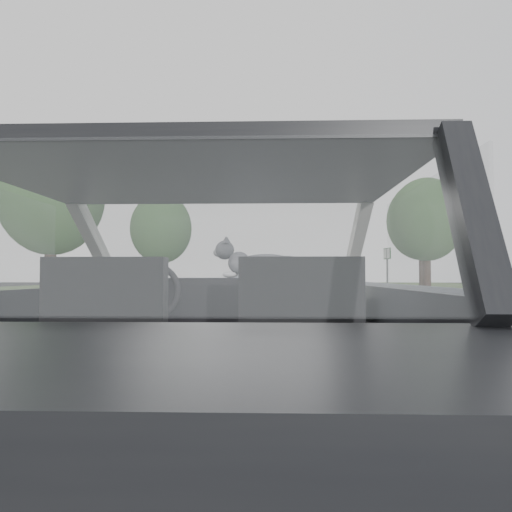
# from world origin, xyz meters

# --- Properties ---
(ground) EXTENTS (140.00, 140.00, 0.00)m
(ground) POSITION_xyz_m (0.00, 0.00, 0.00)
(ground) COLOR #282829
(ground) RESTS_ON ground
(subject_car) EXTENTS (1.80, 4.00, 1.45)m
(subject_car) POSITION_xyz_m (0.00, 0.00, 0.72)
(subject_car) COLOR black
(subject_car) RESTS_ON ground
(dashboard) EXTENTS (1.58, 0.45, 0.30)m
(dashboard) POSITION_xyz_m (0.00, 0.62, 0.85)
(dashboard) COLOR black
(dashboard) RESTS_ON subject_car
(driver_seat) EXTENTS (0.50, 0.72, 0.42)m
(driver_seat) POSITION_xyz_m (-0.40, -0.29, 0.88)
(driver_seat) COLOR black
(driver_seat) RESTS_ON subject_car
(passenger_seat) EXTENTS (0.50, 0.72, 0.42)m
(passenger_seat) POSITION_xyz_m (0.40, -0.29, 0.88)
(passenger_seat) COLOR black
(passenger_seat) RESTS_ON subject_car
(steering_wheel) EXTENTS (0.36, 0.36, 0.04)m
(steering_wheel) POSITION_xyz_m (-0.40, 0.33, 0.92)
(steering_wheel) COLOR black
(steering_wheel) RESTS_ON dashboard
(cat) EXTENTS (0.58, 0.21, 0.26)m
(cat) POSITION_xyz_m (0.24, 0.66, 1.08)
(cat) COLOR slate
(cat) RESTS_ON dashboard
(guardrail) EXTENTS (0.05, 90.00, 0.32)m
(guardrail) POSITION_xyz_m (4.30, 10.00, 0.58)
(guardrail) COLOR #979CAB
(guardrail) RESTS_ON ground
(other_car) EXTENTS (2.67, 4.81, 1.49)m
(other_car) POSITION_xyz_m (-0.10, 15.66, 0.75)
(other_car) COLOR #ADB2C2
(other_car) RESTS_ON ground
(highway_sign) EXTENTS (0.23, 1.00, 2.49)m
(highway_sign) POSITION_xyz_m (6.42, 24.54, 1.24)
(highway_sign) COLOR #0F4815
(highway_sign) RESTS_ON ground
(tree_2) EXTENTS (5.69, 5.69, 7.17)m
(tree_2) POSITION_xyz_m (10.26, 30.22, 3.58)
(tree_2) COLOR #24441E
(tree_2) RESTS_ON ground
(tree_3) EXTENTS (5.58, 5.58, 8.05)m
(tree_3) POSITION_xyz_m (11.78, 36.27, 4.03)
(tree_3) COLOR #24441E
(tree_3) RESTS_ON ground
(tree_5) EXTENTS (6.04, 6.04, 7.11)m
(tree_5) POSITION_xyz_m (-9.71, 19.61, 3.56)
(tree_5) COLOR #24441E
(tree_5) RESTS_ON ground
(tree_6) EXTENTS (4.80, 4.80, 7.13)m
(tree_6) POSITION_xyz_m (-8.32, 35.55, 3.56)
(tree_6) COLOR #24441E
(tree_6) RESTS_ON ground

